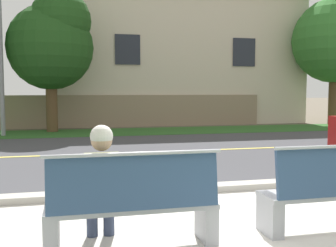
% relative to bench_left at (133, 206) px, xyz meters
% --- Properties ---
extents(ground_plane, '(140.00, 140.00, 0.00)m').
position_rel_bench_left_xyz_m(ground_plane, '(1.15, 7.67, -0.45)').
color(ground_plane, '#665B4C').
extents(sidewalk_pavement, '(44.00, 3.60, 0.01)m').
position_rel_bench_left_xyz_m(sidewalk_pavement, '(1.15, 0.07, -0.44)').
color(sidewalk_pavement, beige).
rests_on(sidewalk_pavement, ground_plane).
extents(curb_edge, '(44.00, 0.30, 0.11)m').
position_rel_bench_left_xyz_m(curb_edge, '(1.15, 2.02, -0.39)').
color(curb_edge, '#ADA89E').
rests_on(curb_edge, ground_plane).
extents(street_asphalt, '(52.00, 8.00, 0.01)m').
position_rel_bench_left_xyz_m(street_asphalt, '(1.15, 6.17, -0.45)').
color(street_asphalt, '#424247').
rests_on(street_asphalt, ground_plane).
extents(road_centre_line, '(48.00, 0.14, 0.01)m').
position_rel_bench_left_xyz_m(road_centre_line, '(1.15, 6.17, -0.44)').
color(road_centre_line, '#E0CC4C').
rests_on(road_centre_line, ground_plane).
extents(far_verge_grass, '(48.00, 2.80, 0.02)m').
position_rel_bench_left_xyz_m(far_verge_grass, '(1.15, 11.40, -0.44)').
color(far_verge_grass, '#2D6026').
rests_on(far_verge_grass, ground_plane).
extents(bench_left, '(1.71, 0.48, 1.01)m').
position_rel_bench_left_xyz_m(bench_left, '(0.00, 0.00, 0.00)').
color(bench_left, '#9EA0A8').
rests_on(bench_left, ground_plane).
extents(seated_person_olive, '(0.52, 0.68, 1.25)m').
position_rel_bench_left_xyz_m(seated_person_olive, '(-0.29, 0.17, 0.23)').
color(seated_person_olive, '#333D56').
rests_on(seated_person_olive, ground_plane).
extents(streetlamp, '(0.24, 2.10, 7.41)m').
position_rel_bench_left_xyz_m(streetlamp, '(-3.01, 11.19, 3.77)').
color(streetlamp, gray).
rests_on(streetlamp, ground_plane).
extents(shade_tree_left, '(3.24, 3.24, 5.35)m').
position_rel_bench_left_xyz_m(shade_tree_left, '(-1.31, 12.02, 3.02)').
color(shade_tree_left, brown).
rests_on(shade_tree_left, ground_plane).
extents(garden_wall, '(13.00, 0.36, 1.40)m').
position_rel_bench_left_xyz_m(garden_wall, '(1.33, 13.65, 0.25)').
color(garden_wall, gray).
rests_on(garden_wall, ground_plane).
extents(house_across_street, '(13.10, 6.91, 6.74)m').
position_rel_bench_left_xyz_m(house_across_street, '(4.46, 16.85, 2.97)').
color(house_across_street, beige).
rests_on(house_across_street, ground_plane).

